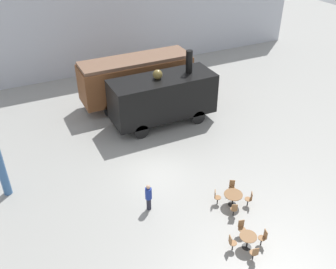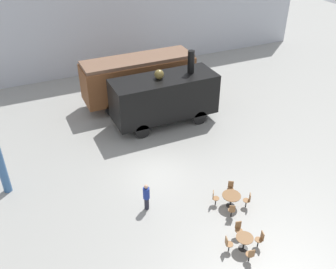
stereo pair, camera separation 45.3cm
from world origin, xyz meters
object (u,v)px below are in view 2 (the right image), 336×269
object	(u,v)px
cafe_table_mid	(244,240)
visitor_person	(146,196)
cafe_table_near	(231,197)
cafe_chair_0	(248,199)
steam_locomotive	(164,96)
passenger_coach_wooden	(139,77)

from	to	relation	value
cafe_table_mid	visitor_person	world-z (taller)	visitor_person
cafe_table_near	cafe_chair_0	xyz separation A→B (m)	(0.74, -0.43, -0.07)
cafe_chair_0	visitor_person	distance (m)	5.20
steam_locomotive	cafe_table_near	bearing A→B (deg)	-92.19
steam_locomotive	visitor_person	xyz separation A→B (m)	(-4.39, -7.58, -1.21)
cafe_chair_0	cafe_table_mid	bearing A→B (deg)	82.31
cafe_table_mid	passenger_coach_wooden	bearing A→B (deg)	86.90
cafe_table_near	visitor_person	distance (m)	4.36
passenger_coach_wooden	cafe_chair_0	world-z (taller)	passenger_coach_wooden
visitor_person	cafe_chair_0	bearing A→B (deg)	-23.26
passenger_coach_wooden	cafe_table_near	distance (m)	12.89
steam_locomotive	cafe_table_mid	distance (m)	12.00
passenger_coach_wooden	cafe_chair_0	size ratio (longest dim) A/B	9.64
cafe_table_near	cafe_chair_0	bearing A→B (deg)	-30.48
steam_locomotive	cafe_chair_0	bearing A→B (deg)	-87.72
steam_locomotive	cafe_chair_0	distance (m)	9.76
passenger_coach_wooden	cafe_table_near	world-z (taller)	passenger_coach_wooden
passenger_coach_wooden	steam_locomotive	bearing A→B (deg)	-81.90
passenger_coach_wooden	steam_locomotive	size ratio (longest dim) A/B	1.17
steam_locomotive	cafe_chair_0	xyz separation A→B (m)	(0.38, -9.63, -1.55)
passenger_coach_wooden	cafe_table_mid	xyz separation A→B (m)	(-0.84, -15.43, -1.59)
cafe_table_mid	cafe_table_near	bearing A→B (deg)	69.29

